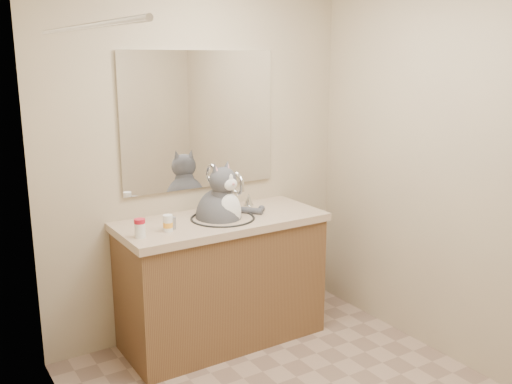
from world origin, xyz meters
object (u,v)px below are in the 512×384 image
cat (220,214)px  pill_bottle_orange (168,223)px  pill_bottle_redcap (140,228)px  grey_canister (172,223)px

cat → pill_bottle_orange: bearing=178.1°
pill_bottle_redcap → grey_canister: size_ratio=1.51×
pill_bottle_orange → grey_canister: 0.05m
pill_bottle_redcap → pill_bottle_orange: 0.19m
cat → grey_canister: size_ratio=7.90×
grey_canister → pill_bottle_orange: bearing=-142.7°
pill_bottle_orange → grey_canister: (0.04, 0.03, -0.01)m
cat → grey_canister: 0.37m
cat → grey_canister: (-0.36, -0.06, 0.01)m
cat → grey_canister: cat is taller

